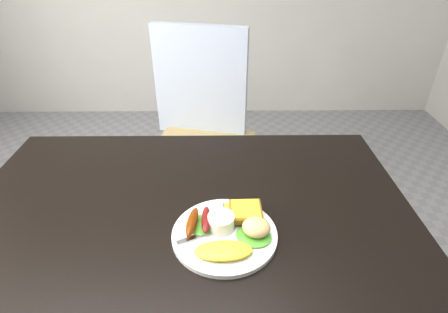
# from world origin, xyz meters

# --- Properties ---
(dining_table) EXTENTS (1.20, 0.80, 0.04)m
(dining_table) POSITION_xyz_m (0.00, 0.00, 0.73)
(dining_table) COLOR black
(dining_table) RESTS_ON ground
(dining_chair) EXTENTS (0.58, 0.58, 0.06)m
(dining_chair) POSITION_xyz_m (-0.01, 0.76, 0.45)
(dining_chair) COLOR #9D8652
(dining_chair) RESTS_ON ground
(person) EXTENTS (0.59, 0.48, 1.43)m
(person) POSITION_xyz_m (0.08, 0.73, 0.71)
(person) COLOR navy
(person) RESTS_ON ground
(plate) EXTENTS (0.25, 0.25, 0.01)m
(plate) POSITION_xyz_m (0.10, -0.10, 0.76)
(plate) COLOR white
(plate) RESTS_ON dining_table
(lettuce_left) EXTENTS (0.08, 0.08, 0.01)m
(lettuce_left) POSITION_xyz_m (0.04, -0.08, 0.77)
(lettuce_left) COLOR green
(lettuce_left) RESTS_ON plate
(lettuce_right) EXTENTS (0.11, 0.10, 0.01)m
(lettuce_right) POSITION_xyz_m (0.17, -0.12, 0.77)
(lettuce_right) COLOR #4C9D31
(lettuce_right) RESTS_ON plate
(omelette) EXTENTS (0.13, 0.07, 0.02)m
(omelette) POSITION_xyz_m (0.09, -0.17, 0.77)
(omelette) COLOR yellow
(omelette) RESTS_ON plate
(sausage_a) EXTENTS (0.04, 0.10, 0.02)m
(sausage_a) POSITION_xyz_m (0.02, -0.09, 0.78)
(sausage_a) COLOR #6A3202
(sausage_a) RESTS_ON lettuce_left
(sausage_b) EXTENTS (0.02, 0.09, 0.02)m
(sausage_b) POSITION_xyz_m (0.05, -0.08, 0.78)
(sausage_b) COLOR maroon
(sausage_b) RESTS_ON lettuce_left
(ramekin) EXTENTS (0.07, 0.07, 0.04)m
(ramekin) POSITION_xyz_m (0.09, -0.09, 0.78)
(ramekin) COLOR white
(ramekin) RESTS_ON plate
(toast_a) EXTENTS (0.07, 0.07, 0.01)m
(toast_a) POSITION_xyz_m (0.13, -0.05, 0.77)
(toast_a) COLOR brown
(toast_a) RESTS_ON plate
(toast_b) EXTENTS (0.08, 0.08, 0.01)m
(toast_b) POSITION_xyz_m (0.15, -0.05, 0.78)
(toast_b) COLOR brown
(toast_b) RESTS_ON toast_a
(potato_salad) EXTENTS (0.08, 0.08, 0.04)m
(potato_salad) POSITION_xyz_m (0.17, -0.11, 0.79)
(potato_salad) COLOR beige
(potato_salad) RESTS_ON lettuce_right
(fork) EXTENTS (0.15, 0.08, 0.00)m
(fork) POSITION_xyz_m (0.06, -0.11, 0.76)
(fork) COLOR #ADAFB7
(fork) RESTS_ON plate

